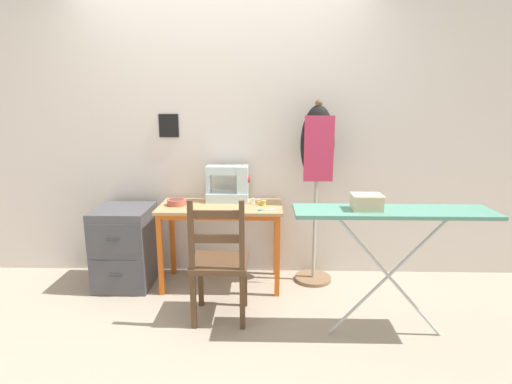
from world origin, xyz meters
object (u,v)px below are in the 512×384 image
thread_spool_mid_table (259,203)px  wooden_chair (219,263)px  fabric_bowl (177,202)px  ironing_board (393,218)px  storage_box (367,202)px  sewing_machine (230,185)px  thread_spool_near_machine (253,201)px  thread_spool_far_edge (264,203)px  scissors (264,210)px  dress_form (317,156)px  filing_cabinet (125,247)px

thread_spool_mid_table → wooden_chair: (-0.27, -0.59, -0.29)m
fabric_bowl → ironing_board: size_ratio=0.12×
fabric_bowl → storage_box: bearing=-28.5°
sewing_machine → thread_spool_near_machine: (0.20, -0.07, -0.12)m
thread_spool_far_edge → storage_box: (0.65, -0.75, 0.20)m
wooden_chair → fabric_bowl: bearing=126.2°
sewing_machine → wooden_chair: sewing_machine is taller
sewing_machine → scissors: size_ratio=2.57×
thread_spool_near_machine → ironing_board: (0.92, -0.82, 0.10)m
wooden_chair → dress_form: size_ratio=0.59×
thread_spool_mid_table → storage_box: size_ratio=0.19×
ironing_board → storage_box: bearing=180.0°
wooden_chair → dress_form: dress_form is taller
wooden_chair → storage_box: 1.10m
thread_spool_far_edge → dress_form: size_ratio=0.03×
thread_spool_near_machine → wooden_chair: size_ratio=0.05×
scissors → ironing_board: 1.03m
fabric_bowl → storage_box: storage_box is taller
storage_box → thread_spool_mid_table: bearing=132.2°
dress_form → ironing_board: dress_form is taller
filing_cabinet → ironing_board: bearing=-20.0°
sewing_machine → dress_form: (0.73, -0.05, 0.26)m
thread_spool_mid_table → scissors: bearing=-74.6°
sewing_machine → thread_spool_far_edge: sewing_machine is taller
storage_box → fabric_bowl: bearing=151.5°
thread_spool_near_machine → storage_box: size_ratio=0.23×
wooden_chair → dress_form: (0.75, 0.67, 0.68)m
fabric_bowl → thread_spool_far_edge: size_ratio=3.62×
thread_spool_near_machine → dress_form: dress_form is taller
scissors → dress_form: dress_form is taller
wooden_chair → filing_cabinet: 1.04m
thread_spool_near_machine → thread_spool_mid_table: bearing=-48.1°
filing_cabinet → storage_box: bearing=-21.7°
storage_box → thread_spool_far_edge: bearing=131.1°
thread_spool_mid_table → filing_cabinet: (-1.14, -0.04, -0.38)m
fabric_bowl → thread_spool_near_machine: size_ratio=3.50×
fabric_bowl → scissors: size_ratio=1.08×
thread_spool_near_machine → filing_cabinet: bearing=-175.3°
dress_form → storage_box: 0.89m
thread_spool_near_machine → dress_form: size_ratio=0.03×
sewing_machine → wooden_chair: size_ratio=0.40×
fabric_bowl → thread_spool_mid_table: fabric_bowl is taller
wooden_chair → storage_box: (0.97, -0.18, 0.50)m
dress_form → fabric_bowl: bearing=-175.4°
sewing_machine → thread_spool_far_edge: size_ratio=8.60×
fabric_bowl → filing_cabinet: 0.60m
sewing_machine → filing_cabinet: sewing_machine is taller
thread_spool_mid_table → dress_form: bearing=8.9°
filing_cabinet → storage_box: (1.84, -0.73, 0.59)m
thread_spool_near_machine → ironing_board: ironing_board is taller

